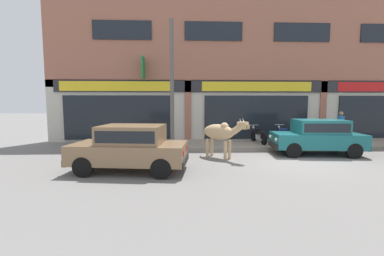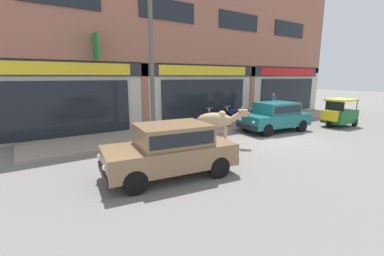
{
  "view_description": "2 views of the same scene",
  "coord_description": "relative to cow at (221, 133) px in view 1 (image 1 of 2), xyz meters",
  "views": [
    {
      "loc": [
        -4.26,
        -9.13,
        2.16
      ],
      "look_at": [
        -3.8,
        1.0,
        1.16
      ],
      "focal_mm": 24.0,
      "sensor_mm": 36.0,
      "label": 1
    },
    {
      "loc": [
        -9.08,
        -7.1,
        2.72
      ],
      "look_at": [
        -3.7,
        1.0,
        0.77
      ],
      "focal_mm": 24.0,
      "sensor_mm": 36.0,
      "label": 2
    }
  ],
  "objects": [
    {
      "name": "car_0",
      "position": [
        -3.12,
        -1.82,
        -0.19
      ],
      "size": [
        3.75,
        2.03,
        1.46
      ],
      "color": "black",
      "rests_on": "ground"
    },
    {
      "name": "car_1",
      "position": [
        4.13,
        0.5,
        -0.19
      ],
      "size": [
        3.73,
        1.95,
        1.46
      ],
      "color": "black",
      "rests_on": "ground"
    },
    {
      "name": "motorcycle_2",
      "position": [
        5.11,
        3.02,
        -0.49
      ],
      "size": [
        0.66,
        1.79,
        0.88
      ],
      "color": "black",
      "rests_on": "sidewalk"
    },
    {
      "name": "shop_building",
      "position": [
        2.7,
        4.68,
        3.8
      ],
      "size": [
        23.0,
        1.4,
        10.01
      ],
      "color": "#9E604C",
      "rests_on": "ground"
    },
    {
      "name": "utility_pole",
      "position": [
        -1.93,
        1.81,
        1.96
      ],
      "size": [
        0.18,
        0.18,
        5.68
      ],
      "primitive_type": "cylinder",
      "color": "#595651",
      "rests_on": "sidewalk"
    },
    {
      "name": "cow",
      "position": [
        0.0,
        0.0,
        0.0
      ],
      "size": [
        1.67,
        1.68,
        1.61
      ],
      "color": "tan",
      "rests_on": "ground"
    },
    {
      "name": "motorcycle_0",
      "position": [
        2.41,
        2.94,
        -0.49
      ],
      "size": [
        0.52,
        1.81,
        0.88
      ],
      "color": "black",
      "rests_on": "sidewalk"
    },
    {
      "name": "pedestrian",
      "position": [
        6.41,
        2.53,
        0.1
      ],
      "size": [
        0.44,
        0.32,
        1.6
      ],
      "color": "#2D2D33",
      "rests_on": "sidewalk"
    },
    {
      "name": "sidewalk",
      "position": [
        2.7,
        2.97,
        -0.94
      ],
      "size": [
        19.0,
        2.91,
        0.12
      ],
      "primitive_type": "cube",
      "color": "gray",
      "rests_on": "ground"
    },
    {
      "name": "motorcycle_1",
      "position": [
        3.81,
        3.07,
        -0.49
      ],
      "size": [
        0.52,
        1.81,
        0.88
      ],
      "color": "black",
      "rests_on": "sidewalk"
    },
    {
      "name": "ground_plane",
      "position": [
        2.7,
        -0.69,
        -1.01
      ],
      "size": [
        90.0,
        90.0,
        0.0
      ],
      "primitive_type": "plane",
      "color": "slate"
    }
  ]
}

